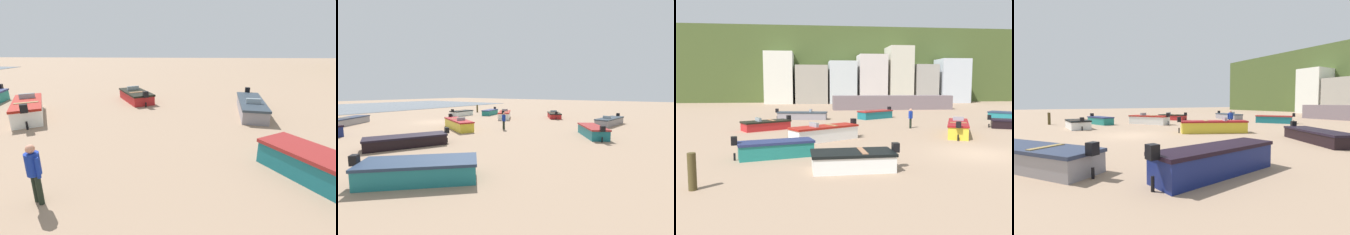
% 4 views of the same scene
% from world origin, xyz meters
% --- Properties ---
extents(boat_grey_2, '(5.40, 2.21, 1.10)m').
position_xyz_m(boat_grey_2, '(-9.45, 17.75, 0.40)').
color(boat_grey_2, gray).
rests_on(boat_grey_2, ground).
extents(boat_red_4, '(3.98, 3.18, 1.05)m').
position_xyz_m(boat_red_4, '(-12.13, 10.22, 0.38)').
color(boat_red_4, '#B42123').
rests_on(boat_red_4, ground).
extents(boat_white_7, '(4.64, 3.60, 1.26)m').
position_xyz_m(boat_white_7, '(-7.74, 4.90, 0.48)').
color(boat_white_7, white).
rests_on(boat_white_7, ground).
extents(boat_teal_10, '(4.08, 3.24, 1.18)m').
position_xyz_m(boat_teal_10, '(-1.77, 17.81, 0.44)').
color(boat_teal_10, '#176874').
rests_on(boat_teal_10, ground).
extents(beach_walker_foreground, '(0.47, 0.50, 1.62)m').
position_xyz_m(beach_walker_foreground, '(-0.44, 9.97, 0.95)').
color(beach_walker_foreground, black).
rests_on(beach_walker_foreground, ground).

